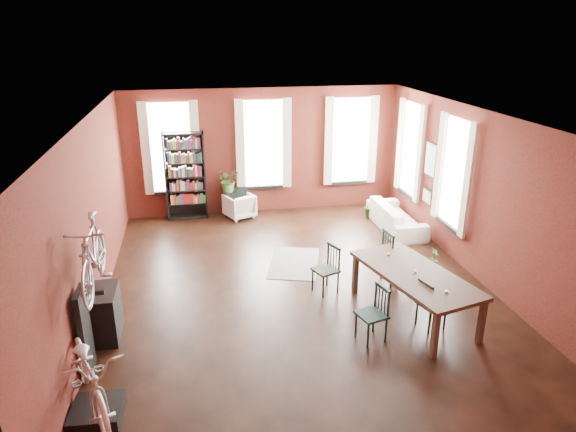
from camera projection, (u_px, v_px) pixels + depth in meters
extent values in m
plane|color=black|center=(299.00, 290.00, 9.56)|extent=(9.00, 9.00, 0.00)
cube|color=silver|center=(300.00, 118.00, 8.44)|extent=(7.00, 9.00, 0.04)
cube|color=#4A1712|center=(263.00, 151.00, 13.14)|extent=(7.00, 0.04, 3.20)
cube|color=#4A1712|center=(397.00, 366.00, 4.85)|extent=(7.00, 0.04, 3.20)
cube|color=#4A1712|center=(90.00, 223.00, 8.39)|extent=(0.04, 9.00, 3.20)
cube|color=#4A1712|center=(482.00, 198.00, 9.61)|extent=(0.04, 9.00, 3.20)
cube|color=white|center=(171.00, 148.00, 12.65)|extent=(1.00, 0.04, 2.20)
cube|color=beige|center=(171.00, 148.00, 12.58)|extent=(1.40, 0.06, 2.30)
cube|color=white|center=(263.00, 144.00, 13.05)|extent=(1.00, 0.04, 2.20)
cube|color=beige|center=(264.00, 144.00, 12.98)|extent=(1.40, 0.06, 2.30)
cube|color=white|center=(350.00, 140.00, 13.44)|extent=(1.00, 0.04, 2.20)
cube|color=beige|center=(351.00, 141.00, 13.38)|extent=(1.40, 0.06, 2.30)
cube|color=white|center=(456.00, 173.00, 10.45)|extent=(0.04, 1.00, 2.20)
cube|color=beige|center=(453.00, 174.00, 10.44)|extent=(0.06, 1.40, 2.30)
cube|color=white|center=(412.00, 149.00, 12.48)|extent=(0.04, 1.00, 2.20)
cube|color=beige|center=(409.00, 149.00, 12.47)|extent=(0.06, 1.40, 2.30)
cube|color=black|center=(431.00, 160.00, 11.46)|extent=(0.04, 0.55, 0.75)
cube|color=black|center=(428.00, 196.00, 11.76)|extent=(0.04, 0.45, 0.35)
cube|color=#503C30|center=(413.00, 294.00, 8.60)|extent=(1.62, 2.55, 0.80)
cube|color=#173432|center=(372.00, 314.00, 7.91)|extent=(0.50, 0.50, 0.89)
cube|color=black|center=(325.00, 270.00, 9.35)|extent=(0.54, 0.54, 0.89)
cube|color=black|center=(432.00, 304.00, 8.26)|extent=(0.48, 0.48, 0.84)
cube|color=#193936|center=(397.00, 256.00, 9.71)|extent=(0.53, 0.53, 1.05)
cube|color=black|center=(185.00, 176.00, 12.79)|extent=(1.00, 0.32, 2.20)
imported|color=silver|center=(239.00, 205.00, 13.08)|extent=(0.86, 0.83, 0.68)
imported|color=beige|center=(397.00, 213.00, 12.32)|extent=(0.61, 2.08, 0.81)
cube|color=black|center=(294.00, 263.00, 10.64)|extent=(1.37, 1.76, 0.01)
cube|color=black|center=(97.00, 412.00, 6.41)|extent=(0.65, 0.65, 0.18)
cube|color=black|center=(85.00, 332.00, 7.08)|extent=(0.16, 0.60, 1.30)
cube|color=black|center=(106.00, 314.00, 8.02)|extent=(0.40, 0.80, 0.80)
cube|color=black|center=(230.00, 203.00, 13.25)|extent=(0.35, 0.35, 0.64)
imported|color=#295321|center=(371.00, 212.00, 13.17)|extent=(0.47, 0.67, 0.27)
imported|color=#315F26|center=(434.00, 262.00, 10.52)|extent=(0.40, 0.41, 0.13)
imported|color=beige|center=(86.00, 344.00, 6.05)|extent=(0.95, 1.14, 1.85)
imported|color=#A5A8AD|center=(89.00, 232.00, 6.61)|extent=(0.47, 1.00, 1.66)
imported|color=#3B6127|center=(228.00, 183.00, 13.04)|extent=(0.73, 0.77, 0.48)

